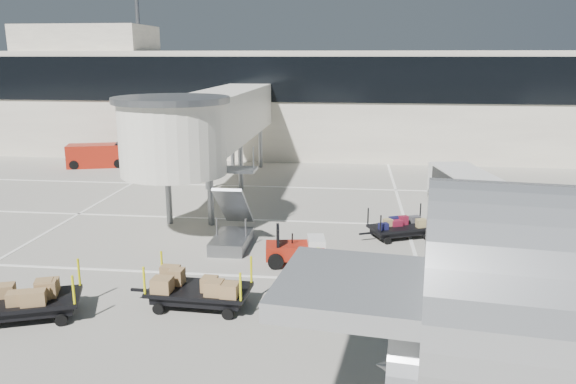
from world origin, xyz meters
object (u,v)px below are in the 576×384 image
(box_cart_far, at_px, (27,300))
(suitcase_cart, at_px, (402,227))
(baggage_tug, at_px, (296,250))
(ground_worker, at_px, (319,276))
(minivan, at_px, (463,186))
(belt_loader, at_px, (98,156))
(box_cart_near, at_px, (200,290))

(box_cart_far, bearing_deg, suitcase_cart, 17.32)
(baggage_tug, distance_m, suitcase_cart, 5.53)
(ground_worker, height_order, minivan, minivan)
(suitcase_cart, height_order, box_cart_far, box_cart_far)
(suitcase_cart, distance_m, ground_worker, 7.75)
(belt_loader, bearing_deg, box_cart_near, -74.90)
(minivan, bearing_deg, baggage_tug, -140.98)
(belt_loader, bearing_deg, box_cart_far, -86.46)
(box_cart_near, xyz_separation_m, ground_worker, (3.67, 0.65, 0.35))
(box_cart_far, xyz_separation_m, belt_loader, (-8.39, 22.85, 0.20))
(ground_worker, xyz_separation_m, belt_loader, (-16.96, 20.84, -0.14))
(ground_worker, distance_m, minivan, 13.87)
(baggage_tug, bearing_deg, suitcase_cart, 32.08)
(suitcase_cart, relative_size, minivan, 0.59)
(ground_worker, distance_m, belt_loader, 26.87)
(box_cart_near, relative_size, belt_loader, 0.84)
(baggage_tug, distance_m, ground_worker, 3.68)
(baggage_tug, distance_m, belt_loader, 23.51)
(box_cart_far, bearing_deg, box_cart_near, -5.06)
(box_cart_near, distance_m, box_cart_far, 5.08)
(baggage_tug, bearing_deg, ground_worker, -81.04)
(suitcase_cart, distance_m, box_cart_near, 10.29)
(baggage_tug, xyz_separation_m, belt_loader, (-15.87, 17.35, 0.27))
(suitcase_cart, relative_size, box_cart_far, 0.84)
(suitcase_cart, relative_size, ground_worker, 1.76)
(box_cart_near, height_order, ground_worker, ground_worker)
(box_cart_far, bearing_deg, ground_worker, -7.35)
(box_cart_far, distance_m, ground_worker, 8.80)
(suitcase_cart, xyz_separation_m, ground_worker, (-3.12, -7.08, 0.47))
(box_cart_near, distance_m, belt_loader, 25.27)
(baggage_tug, relative_size, belt_loader, 0.51)
(suitcase_cart, bearing_deg, ground_worker, -138.00)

